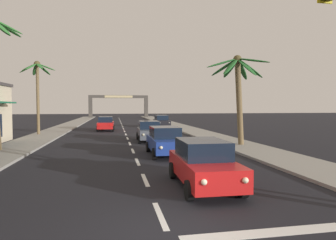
% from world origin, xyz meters
% --- Properties ---
extents(ground_plane, '(220.00, 220.00, 0.00)m').
position_xyz_m(ground_plane, '(0.00, 0.00, 0.00)').
color(ground_plane, black).
extents(sidewalk_right, '(3.20, 110.00, 0.14)m').
position_xyz_m(sidewalk_right, '(7.80, 20.00, 0.07)').
color(sidewalk_right, gray).
rests_on(sidewalk_right, ground).
extents(sidewalk_left, '(3.20, 110.00, 0.14)m').
position_xyz_m(sidewalk_left, '(-7.80, 20.00, 0.07)').
color(sidewalk_left, gray).
rests_on(sidewalk_left, ground).
extents(lane_markings, '(4.28, 89.00, 0.01)m').
position_xyz_m(lane_markings, '(0.41, 20.63, 0.00)').
color(lane_markings, silver).
rests_on(lane_markings, ground).
extents(traffic_signal_mast, '(10.88, 0.41, 7.48)m').
position_xyz_m(traffic_signal_mast, '(3.22, -0.12, 5.37)').
color(traffic_signal_mast, '#2D2D33').
rests_on(traffic_signal_mast, ground).
extents(sedan_lead_at_stop_bar, '(2.01, 4.48, 1.68)m').
position_xyz_m(sedan_lead_at_stop_bar, '(1.96, 3.37, 0.85)').
color(sedan_lead_at_stop_bar, red).
rests_on(sedan_lead_at_stop_bar, ground).
extents(sedan_third_in_queue, '(1.97, 4.46, 1.68)m').
position_xyz_m(sedan_third_in_queue, '(1.81, 10.36, 0.85)').
color(sedan_third_in_queue, navy).
rests_on(sedan_third_in_queue, ground).
extents(sedan_fifth_in_queue, '(2.05, 4.49, 1.68)m').
position_xyz_m(sedan_fifth_in_queue, '(1.67, 17.34, 0.85)').
color(sedan_fifth_in_queue, '#4C515B').
rests_on(sedan_fifth_in_queue, ground).
extents(sedan_oncoming_far, '(2.04, 4.49, 1.68)m').
position_xyz_m(sedan_oncoming_far, '(-2.16, 28.69, 0.85)').
color(sedan_oncoming_far, red).
rests_on(sedan_oncoming_far, ground).
extents(sedan_parked_nearest_kerb, '(2.00, 4.47, 1.68)m').
position_xyz_m(sedan_parked_nearest_kerb, '(5.28, 32.99, 0.85)').
color(sedan_parked_nearest_kerb, black).
rests_on(sedan_parked_nearest_kerb, ground).
extents(palm_left_third, '(3.47, 3.17, 7.36)m').
position_xyz_m(palm_left_third, '(-8.61, 23.91, 5.55)').
color(palm_left_third, brown).
rests_on(palm_left_third, ground).
extents(palm_right_second, '(4.62, 4.41, 6.58)m').
position_xyz_m(palm_right_second, '(7.62, 13.07, 4.66)').
color(palm_right_second, brown).
rests_on(palm_right_second, ground).
extents(town_gateway_arch, '(14.83, 0.90, 5.73)m').
position_xyz_m(town_gateway_arch, '(0.00, 67.95, 3.79)').
color(town_gateway_arch, '#423D38').
rests_on(town_gateway_arch, ground).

